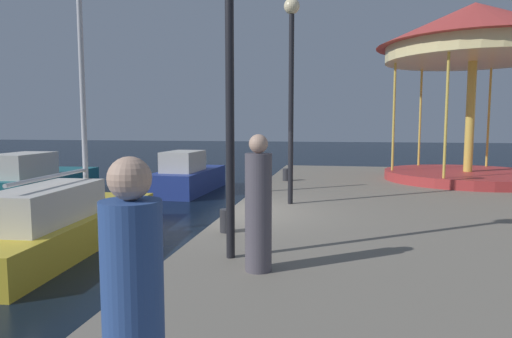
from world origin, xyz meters
TOP-DOWN VIEW (x-y plane):
  - ground_plane at (0.00, 0.00)m, footprint 120.00×120.00m
  - sailboat_yellow at (-3.44, -0.75)m, footprint 2.04×6.40m
  - motorboat_teal at (-8.26, 4.96)m, footprint 2.22×5.30m
  - motorboat_blue at (-3.47, 7.39)m, footprint 1.81×4.51m
  - carousel at (6.58, 6.53)m, footprint 6.14×6.14m
  - lamp_post_near_edge at (0.86, -3.31)m, footprint 0.36×0.36m
  - lamp_post_mid_promenade at (1.23, 1.10)m, footprint 0.36×0.36m
  - bollard_north at (0.44, -1.87)m, footprint 0.24×0.24m
  - bollard_south at (0.65, 5.37)m, footprint 0.24×0.24m
  - person_far_corner at (1.22, -7.04)m, footprint 0.34×0.34m
  - person_mid_promenade at (1.34, -3.78)m, footprint 0.34×0.34m

SIDE VIEW (x-z plane):
  - ground_plane at x=0.00m, z-range 0.00..0.00m
  - sailboat_yellow at x=-3.44m, z-range -2.63..3.74m
  - motorboat_blue at x=-3.47m, z-range -0.21..1.44m
  - motorboat_teal at x=-8.26m, z-range -0.21..1.48m
  - bollard_north at x=0.44m, z-range 0.80..1.20m
  - bollard_south at x=0.65m, z-range 0.80..1.20m
  - person_far_corner at x=1.22m, z-range 0.74..2.44m
  - person_mid_promenade at x=1.34m, z-range 0.74..2.49m
  - lamp_post_near_edge at x=0.86m, z-range 1.57..5.68m
  - lamp_post_mid_promenade at x=1.23m, z-range 1.62..6.33m
  - carousel at x=6.58m, z-range 2.24..8.01m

